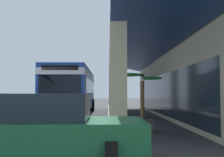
{
  "coord_description": "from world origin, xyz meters",
  "views": [
    {
      "loc": [
        20.7,
        4.89,
        1.48
      ],
      "look_at": [
        1.8,
        5.11,
        2.46
      ],
      "focal_mm": 45.46,
      "sensor_mm": 36.0,
      "label": 1
    }
  ],
  "objects_px": {
    "parked_sedan_tan": "(19,114)",
    "potted_palm": "(142,114)",
    "transit_bus": "(73,88)",
    "parked_sedan_green": "(35,129)"
  },
  "relations": [
    {
      "from": "transit_bus",
      "to": "potted_palm",
      "type": "distance_m",
      "value": 10.31
    },
    {
      "from": "parked_sedan_green",
      "to": "parked_sedan_tan",
      "type": "bearing_deg",
      "value": -158.55
    },
    {
      "from": "parked_sedan_tan",
      "to": "potted_palm",
      "type": "height_order",
      "value": "potted_palm"
    },
    {
      "from": "parked_sedan_tan",
      "to": "parked_sedan_green",
      "type": "height_order",
      "value": "same"
    },
    {
      "from": "potted_palm",
      "to": "transit_bus",
      "type": "bearing_deg",
      "value": -157.74
    },
    {
      "from": "transit_bus",
      "to": "potted_palm",
      "type": "bearing_deg",
      "value": 22.26
    },
    {
      "from": "potted_palm",
      "to": "parked_sedan_green",
      "type": "bearing_deg",
      "value": -29.24
    },
    {
      "from": "parked_sedan_green",
      "to": "transit_bus",
      "type": "bearing_deg",
      "value": -175.73
    },
    {
      "from": "transit_bus",
      "to": "parked_sedan_green",
      "type": "xyz_separation_m",
      "value": [
        14.47,
        1.08,
        -1.1
      ]
    },
    {
      "from": "transit_bus",
      "to": "parked_sedan_tan",
      "type": "bearing_deg",
      "value": -3.48
    }
  ]
}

